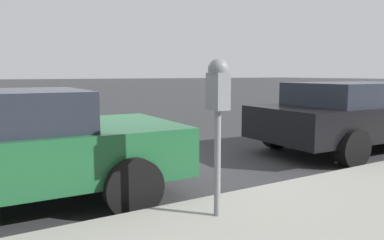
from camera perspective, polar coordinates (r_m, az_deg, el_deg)
ground_plane at (r=6.00m, az=-12.35°, el=-7.67°), size 220.00×220.00×0.00m
parking_meter at (r=3.43m, az=3.97°, el=3.51°), size 0.21×0.19×1.48m
car_black at (r=8.14m, az=24.34°, el=0.92°), size 2.15×4.65×1.34m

